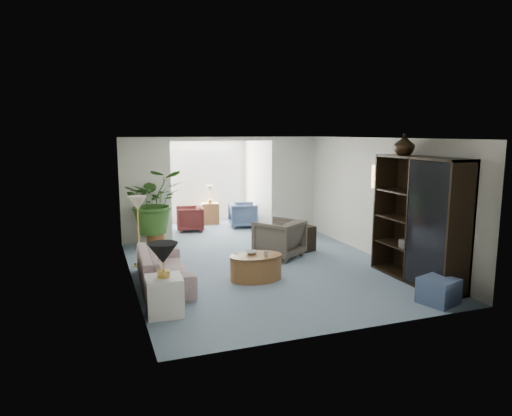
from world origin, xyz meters
name	(u,v)px	position (x,y,z in m)	size (l,w,h in m)	color
floor	(267,269)	(0.00, 0.00, 0.00)	(6.00, 6.00, 0.00)	#7A8EA1
sunroom_floor	(213,228)	(0.00, 4.10, 0.00)	(2.60, 2.60, 0.00)	#7A8EA1
back_pier_left	(146,191)	(-1.90, 3.00, 1.25)	(1.20, 0.12, 2.50)	silver
back_pier_right	(293,185)	(1.90, 3.00, 1.25)	(1.20, 0.12, 2.50)	silver
back_header	(223,139)	(0.00, 3.00, 2.45)	(2.60, 0.12, 0.10)	silver
window_pane	(203,174)	(0.00, 5.18, 1.40)	(2.20, 0.02, 1.50)	white
window_blinds	(203,174)	(0.00, 5.15, 1.40)	(2.20, 0.02, 1.50)	white
framed_picture	(381,177)	(2.46, -0.10, 1.70)	(0.04, 0.50, 0.40)	beige
sofa	(164,268)	(-2.00, -0.25, 0.30)	(2.05, 0.80, 0.60)	#C2B2A4
end_table	(164,296)	(-2.20, -1.60, 0.28)	(0.51, 0.51, 0.56)	white
table_lamp	(163,253)	(-2.20, -1.60, 0.91)	(0.44, 0.44, 0.30)	black
floor_lamp	(138,203)	(-2.28, 1.05, 1.25)	(0.36, 0.36, 0.28)	beige
coffee_table	(256,267)	(-0.41, -0.54, 0.23)	(0.95, 0.95, 0.45)	olive
coffee_bowl	(252,253)	(-0.46, -0.44, 0.48)	(0.21, 0.21, 0.05)	beige
coffee_cup	(266,253)	(-0.26, -0.64, 0.50)	(0.10, 0.10, 0.09)	beige
wingback_chair	(279,238)	(0.56, 0.71, 0.40)	(0.85, 0.88, 0.80)	#5E544A
side_table_dark	(303,239)	(1.26, 1.01, 0.28)	(0.46, 0.37, 0.56)	black
entertainment_cabinet	(419,220)	(2.23, -1.57, 1.10)	(0.53, 1.98, 2.20)	black
cabinet_urn	(404,144)	(2.23, -1.07, 2.39)	(0.37, 0.37, 0.39)	black
ottoman	(438,291)	(1.83, -2.59, 0.20)	(0.50, 0.50, 0.40)	slate
plant_pot	(156,240)	(-1.77, 2.52, 0.16)	(0.40, 0.40, 0.32)	#96552B
house_plant	(154,201)	(-1.77, 2.52, 1.06)	(1.33, 1.15, 1.48)	#335E20
sunroom_chair_blue	(243,215)	(0.84, 3.99, 0.34)	(0.72, 0.74, 0.67)	slate
sunroom_chair_maroon	(190,219)	(-0.66, 3.99, 0.33)	(0.70, 0.72, 0.65)	maroon
sunroom_table	(210,213)	(0.09, 4.74, 0.30)	(0.49, 0.38, 0.60)	olive
shelf_clutter	(423,240)	(2.18, -1.77, 0.79)	(0.30, 0.86, 0.61)	#3A3835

